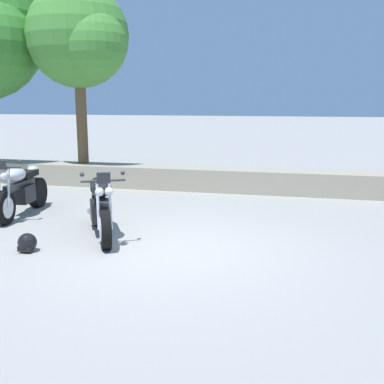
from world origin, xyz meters
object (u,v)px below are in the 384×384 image
rider_helmet (27,243)px  leafy_tree_mid_left (81,39)px  motorcycle_black_centre (101,208)px  motorcycle_silver_near_left (21,191)px

rider_helmet → leafy_tree_mid_left: bearing=107.3°
rider_helmet → motorcycle_black_centre: bearing=54.2°
leafy_tree_mid_left → motorcycle_black_centre: bearing=-61.4°
motorcycle_silver_near_left → rider_helmet: motorcycle_silver_near_left is taller
motorcycle_silver_near_left → motorcycle_black_centre: same height
motorcycle_silver_near_left → motorcycle_black_centre: 2.32m
rider_helmet → leafy_tree_mid_left: size_ratio=0.06×
rider_helmet → motorcycle_silver_near_left: bearing=124.8°
motorcycle_silver_near_left → motorcycle_black_centre: bearing=-24.7°
rider_helmet → leafy_tree_mid_left: (-1.71, 5.49, 3.59)m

